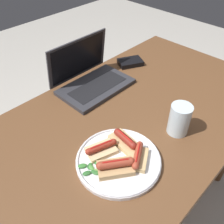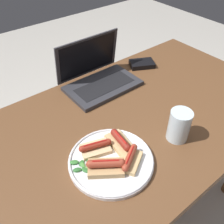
% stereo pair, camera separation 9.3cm
% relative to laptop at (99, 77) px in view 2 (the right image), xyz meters
% --- Properties ---
extents(ground_plane, '(6.00, 6.00, 0.00)m').
position_rel_laptop_xyz_m(ground_plane, '(-0.01, -0.27, -0.80)').
color(ground_plane, '#B7B2A8').
extents(desk, '(1.34, 0.76, 0.76)m').
position_rel_laptop_xyz_m(desk, '(-0.01, -0.27, -0.14)').
color(desk, brown).
rests_on(desk, ground_plane).
extents(laptop, '(0.33, 0.23, 0.21)m').
position_rel_laptop_xyz_m(laptop, '(0.00, 0.00, 0.00)').
color(laptop, '#2D2D33').
rests_on(laptop, desk).
extents(plate, '(0.28, 0.28, 0.02)m').
position_rel_laptop_xyz_m(plate, '(-0.24, -0.39, -0.03)').
color(plate, silver).
rests_on(plate, desk).
extents(sausage_toast_left, '(0.13, 0.12, 0.05)m').
position_rel_laptop_xyz_m(sausage_toast_left, '(-0.27, -0.41, -0.01)').
color(sausage_toast_left, tan).
rests_on(sausage_toast_left, plate).
extents(sausage_toast_middle, '(0.11, 0.09, 0.04)m').
position_rel_laptop_xyz_m(sausage_toast_middle, '(-0.25, -0.33, -0.01)').
color(sausage_toast_middle, '#D6B784').
rests_on(sausage_toast_middle, plate).
extents(sausage_toast_right, '(0.11, 0.10, 0.04)m').
position_rel_laptop_xyz_m(sausage_toast_right, '(-0.20, -0.44, -0.01)').
color(sausage_toast_right, tan).
rests_on(sausage_toast_right, plate).
extents(sausage_toast_extra, '(0.07, 0.12, 0.04)m').
position_rel_laptop_xyz_m(sausage_toast_extra, '(-0.17, -0.36, -0.01)').
color(sausage_toast_extra, tan).
rests_on(sausage_toast_extra, plate).
extents(salad_pile, '(0.09, 0.08, 0.01)m').
position_rel_laptop_xyz_m(salad_pile, '(-0.32, -0.36, -0.02)').
color(salad_pile, '#2D662D').
rests_on(salad_pile, plate).
extents(drinking_glass, '(0.08, 0.08, 0.12)m').
position_rel_laptop_xyz_m(drinking_glass, '(0.02, -0.45, 0.02)').
color(drinking_glass, silver).
rests_on(drinking_glass, desk).
extents(external_drive, '(0.15, 0.13, 0.02)m').
position_rel_laptop_xyz_m(external_drive, '(0.27, -0.00, -0.03)').
color(external_drive, black).
rests_on(external_drive, desk).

